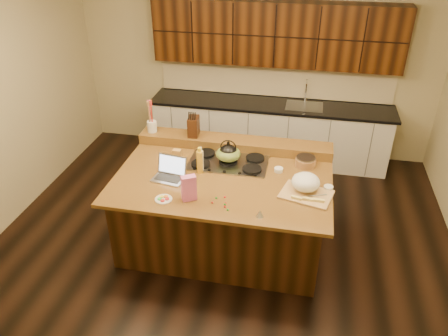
# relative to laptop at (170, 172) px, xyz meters

# --- Properties ---
(room) EXTENTS (5.52, 5.02, 2.72)m
(room) POSITION_rel_laptop_xyz_m (0.57, 0.13, 0.37)
(room) COLOR black
(room) RESTS_ON ground
(island) EXTENTS (2.40, 1.60, 0.92)m
(island) POSITION_rel_laptop_xyz_m (0.57, 0.13, -0.52)
(island) COLOR black
(island) RESTS_ON ground
(back_ledge) EXTENTS (2.40, 0.30, 0.12)m
(back_ledge) POSITION_rel_laptop_xyz_m (0.57, 0.83, -0.00)
(back_ledge) COLOR black
(back_ledge) RESTS_ON island
(cooktop) EXTENTS (0.92, 0.52, 0.05)m
(cooktop) POSITION_rel_laptop_xyz_m (0.57, 0.43, -0.05)
(cooktop) COLOR gray
(cooktop) RESTS_ON island
(back_counter) EXTENTS (3.70, 0.66, 2.40)m
(back_counter) POSITION_rel_laptop_xyz_m (0.87, 2.36, -0.00)
(back_counter) COLOR silver
(back_counter) RESTS_ON ground
(kettle) EXTENTS (0.28, 0.28, 0.19)m
(kettle) POSITION_rel_laptop_xyz_m (0.57, 0.43, 0.08)
(kettle) COLOR black
(kettle) RESTS_ON cooktop
(green_bowl) EXTENTS (0.38, 0.38, 0.16)m
(green_bowl) POSITION_rel_laptop_xyz_m (0.57, 0.43, 0.06)
(green_bowl) COLOR #5C732E
(green_bowl) RESTS_ON cooktop
(laptop) EXTENTS (0.37, 0.31, 0.24)m
(laptop) POSITION_rel_laptop_xyz_m (0.00, 0.00, 0.00)
(laptop) COLOR #B7B7BC
(laptop) RESTS_ON island
(oil_bottle) EXTENTS (0.08, 0.08, 0.27)m
(oil_bottle) POSITION_rel_laptop_xyz_m (0.30, 0.16, 0.07)
(oil_bottle) COLOR gold
(oil_bottle) RESTS_ON island
(vinegar_bottle) EXTENTS (0.07, 0.07, 0.25)m
(vinegar_bottle) POSITION_rel_laptop_xyz_m (0.30, 0.21, 0.06)
(vinegar_bottle) COLOR silver
(vinegar_bottle) RESTS_ON island
(wooden_tray) EXTENTS (0.59, 0.49, 0.21)m
(wooden_tray) POSITION_rel_laptop_xyz_m (1.48, -0.01, 0.03)
(wooden_tray) COLOR tan
(wooden_tray) RESTS_ON island
(ramekin_a) EXTENTS (0.11, 0.11, 0.04)m
(ramekin_a) POSITION_rel_laptop_xyz_m (1.72, 0.09, -0.04)
(ramekin_a) COLOR white
(ramekin_a) RESTS_ON island
(ramekin_b) EXTENTS (0.13, 0.13, 0.04)m
(ramekin_b) POSITION_rel_laptop_xyz_m (1.40, 0.24, -0.04)
(ramekin_b) COLOR white
(ramekin_b) RESTS_ON island
(ramekin_c) EXTENTS (0.13, 0.13, 0.04)m
(ramekin_c) POSITION_rel_laptop_xyz_m (1.17, 0.36, -0.04)
(ramekin_c) COLOR white
(ramekin_c) RESTS_ON island
(strainer_bowl) EXTENTS (0.32, 0.32, 0.09)m
(strainer_bowl) POSITION_rel_laptop_xyz_m (1.46, 0.56, -0.02)
(strainer_bowl) COLOR #996B3F
(strainer_bowl) RESTS_ON island
(kitchen_timer) EXTENTS (0.11, 0.11, 0.07)m
(kitchen_timer) POSITION_rel_laptop_xyz_m (1.07, -0.52, -0.03)
(kitchen_timer) COLOR silver
(kitchen_timer) RESTS_ON island
(pink_bag) EXTENTS (0.17, 0.14, 0.28)m
(pink_bag) POSITION_rel_laptop_xyz_m (0.32, -0.37, 0.07)
(pink_bag) COLOR pink
(pink_bag) RESTS_ON island
(candy_plate) EXTENTS (0.21, 0.21, 0.01)m
(candy_plate) POSITION_rel_laptop_xyz_m (0.06, -0.43, -0.06)
(candy_plate) COLOR white
(candy_plate) RESTS_ON island
(package_box) EXTENTS (0.10, 0.07, 0.13)m
(package_box) POSITION_rel_laptop_xyz_m (-0.04, 0.39, 0.00)
(package_box) COLOR gold
(package_box) RESTS_ON island
(utensil_crock) EXTENTS (0.15, 0.15, 0.14)m
(utensil_crock) POSITION_rel_laptop_xyz_m (-0.50, 0.83, 0.13)
(utensil_crock) COLOR white
(utensil_crock) RESTS_ON back_ledge
(knife_block) EXTENTS (0.14, 0.21, 0.24)m
(knife_block) POSITION_rel_laptop_xyz_m (0.05, 0.83, 0.18)
(knife_block) COLOR black
(knife_block) RESTS_ON back_ledge
(gumdrop_0) EXTENTS (0.02, 0.02, 0.02)m
(gumdrop_0) POSITION_rel_laptop_xyz_m (0.57, -0.40, -0.05)
(gumdrop_0) COLOR red
(gumdrop_0) RESTS_ON island
(gumdrop_1) EXTENTS (0.02, 0.02, 0.02)m
(gumdrop_1) POSITION_rel_laptop_xyz_m (0.70, -0.40, -0.05)
(gumdrop_1) COLOR #198C26
(gumdrop_1) RESTS_ON island
(gumdrop_2) EXTENTS (0.02, 0.02, 0.02)m
(gumdrop_2) POSITION_rel_laptop_xyz_m (0.31, -0.30, -0.05)
(gumdrop_2) COLOR red
(gumdrop_2) RESTS_ON island
(gumdrop_3) EXTENTS (0.02, 0.02, 0.02)m
(gumdrop_3) POSITION_rel_laptop_xyz_m (0.59, -0.31, -0.05)
(gumdrop_3) COLOR #198C26
(gumdrop_3) RESTS_ON island
(gumdrop_4) EXTENTS (0.02, 0.02, 0.02)m
(gumdrop_4) POSITION_rel_laptop_xyz_m (0.71, -0.44, -0.05)
(gumdrop_4) COLOR red
(gumdrop_4) RESTS_ON island
(gumdrop_5) EXTENTS (0.02, 0.02, 0.02)m
(gumdrop_5) POSITION_rel_laptop_xyz_m (0.32, -0.36, -0.05)
(gumdrop_5) COLOR #198C26
(gumdrop_5) RESTS_ON island
(gumdrop_6) EXTENTS (0.02, 0.02, 0.02)m
(gumdrop_6) POSITION_rel_laptop_xyz_m (0.67, -0.27, -0.05)
(gumdrop_6) COLOR red
(gumdrop_6) RESTS_ON island
(gumdrop_7) EXTENTS (0.02, 0.02, 0.02)m
(gumdrop_7) POSITION_rel_laptop_xyz_m (0.75, -0.48, -0.05)
(gumdrop_7) COLOR #198C26
(gumdrop_7) RESTS_ON island
(gumdrop_8) EXTENTS (0.02, 0.02, 0.02)m
(gumdrop_8) POSITION_rel_laptop_xyz_m (0.70, -0.38, -0.05)
(gumdrop_8) COLOR red
(gumdrop_8) RESTS_ON island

